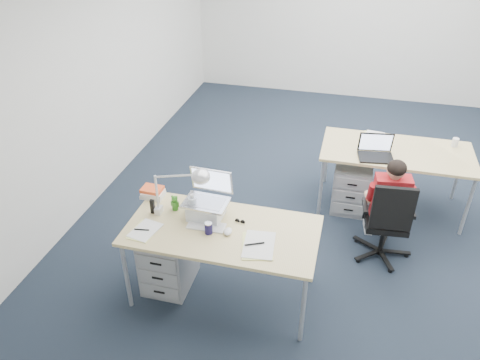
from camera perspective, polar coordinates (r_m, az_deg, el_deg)
name	(u,v)px	position (r m, az deg, el deg)	size (l,w,h in m)	color
floor	(357,209)	(5.55, 14.02, -3.47)	(7.00, 7.00, 0.00)	#19212C
room	(380,63)	(4.79, 16.74, 13.47)	(6.02, 7.02, 2.80)	silver
desk_near	(222,233)	(3.93, -2.18, -6.53)	(1.60, 0.80, 0.73)	tan
desk_far	(397,154)	(5.35, 18.56, 3.02)	(1.60, 0.80, 0.73)	tan
office_chair	(383,235)	(4.80, 17.08, -6.43)	(0.63, 0.63, 0.92)	black
seated_person	(386,202)	(4.76, 17.42, -2.63)	(0.35, 0.60, 1.07)	#A5171C
drawer_pedestal_near	(169,259)	(4.35, -8.65, -9.53)	(0.40, 0.50, 0.55)	#949699
drawer_pedestal_far	(351,186)	(5.44, 13.43, -0.67)	(0.40, 0.50, 0.55)	#949699
silver_laptop	(206,197)	(3.94, -4.21, -2.13)	(0.37, 0.29, 0.40)	silver
wireless_keyboard	(206,226)	(3.93, -4.12, -5.61)	(0.32, 0.13, 0.02)	white
computer_mouse	(228,231)	(3.85, -1.48, -6.29)	(0.06, 0.10, 0.04)	white
headphones	(205,203)	(4.19, -4.24, -2.80)	(0.21, 0.16, 0.03)	black
can_koozie	(209,228)	(3.84, -3.86, -5.85)	(0.06, 0.06, 0.11)	#191542
water_bottle	(193,206)	(3.98, -5.79, -3.21)	(0.08, 0.08, 0.24)	silver
bear_figurine	(175,203)	(4.12, -7.95, -2.74)	(0.08, 0.06, 0.15)	#206F1D
book_stack	(153,192)	(4.34, -10.60, -1.49)	(0.20, 0.15, 0.09)	silver
cordless_phone	(153,207)	(4.11, -10.61, -3.20)	(0.04, 0.02, 0.14)	black
papers_left	(144,231)	(3.96, -11.65, -6.09)	(0.19, 0.27, 0.01)	#F2F68E
papers_right	(257,246)	(3.73, 2.12, -7.99)	(0.24, 0.34, 0.01)	#F2F68E
sunglasses	(240,221)	(3.97, 0.00, -5.06)	(0.09, 0.04, 0.02)	black
desk_lamp	(174,191)	(3.94, -8.10, -1.30)	(0.45, 0.17, 0.52)	silver
dark_laptop	(377,147)	(5.04, 16.40, 3.84)	(0.35, 0.34, 0.26)	black
far_cup	(455,142)	(5.63, 24.75, 4.18)	(0.07, 0.07, 0.10)	white
far_papers	(373,137)	(5.54, 15.92, 5.07)	(0.20, 0.29, 0.01)	white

